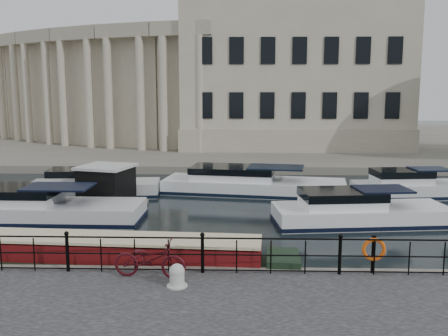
# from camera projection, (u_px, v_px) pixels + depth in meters

# --- Properties ---
(ground_plane) EXTENTS (160.00, 160.00, 0.00)m
(ground_plane) POSITION_uv_depth(u_px,v_px,m) (208.00, 264.00, 16.99)
(ground_plane) COLOR black
(ground_plane) RESTS_ON ground
(far_bank) EXTENTS (120.00, 42.00, 0.55)m
(far_bank) POSITION_uv_depth(u_px,v_px,m) (230.00, 140.00, 55.45)
(far_bank) COLOR #6B665B
(far_bank) RESTS_ON ground_plane
(railing) EXTENTS (24.14, 0.14, 1.22)m
(railing) POSITION_uv_depth(u_px,v_px,m) (202.00, 251.00, 14.58)
(railing) COLOR black
(railing) RESTS_ON near_quay
(civic_building) EXTENTS (53.55, 31.84, 16.85)m
(civic_building) POSITION_uv_depth(u_px,v_px,m) (219.00, 78.00, 50.18)
(civic_building) COLOR #ADA38C
(civic_building) RESTS_ON far_bank
(bicycle) EXTENTS (2.18, 0.99, 1.11)m
(bicycle) POSITION_uv_depth(u_px,v_px,m) (150.00, 259.00, 14.20)
(bicycle) COLOR #410B12
(bicycle) RESTS_ON near_quay
(mooring_bollard) EXTENTS (0.57, 0.57, 0.64)m
(mooring_bollard) POSITION_uv_depth(u_px,v_px,m) (177.00, 276.00, 13.60)
(mooring_bollard) COLOR beige
(mooring_bollard) RESTS_ON near_quay
(life_ring_post) EXTENTS (0.70, 0.19, 1.14)m
(life_ring_post) POSITION_uv_depth(u_px,v_px,m) (374.00, 250.00, 14.50)
(life_ring_post) COLOR black
(life_ring_post) RESTS_ON near_quay
(narrowboat) EXTENTS (12.88, 2.49, 1.48)m
(narrowboat) POSITION_uv_depth(u_px,v_px,m) (103.00, 261.00, 16.20)
(narrowboat) COLOR black
(narrowboat) RESTS_ON ground_plane
(harbour_hut) EXTENTS (3.89, 3.50, 2.20)m
(harbour_hut) POSITION_uv_depth(u_px,v_px,m) (107.00, 188.00, 25.16)
(harbour_hut) COLOR #6B665B
(harbour_hut) RESTS_ON ground_plane
(cabin_cruisers) EXTENTS (27.37, 10.48, 1.99)m
(cabin_cruisers) POSITION_uv_depth(u_px,v_px,m) (215.00, 198.00, 25.63)
(cabin_cruisers) COLOR silver
(cabin_cruisers) RESTS_ON ground_plane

